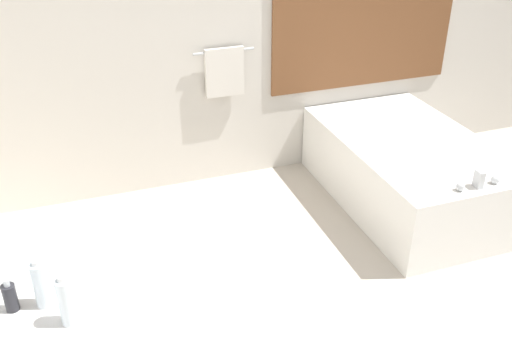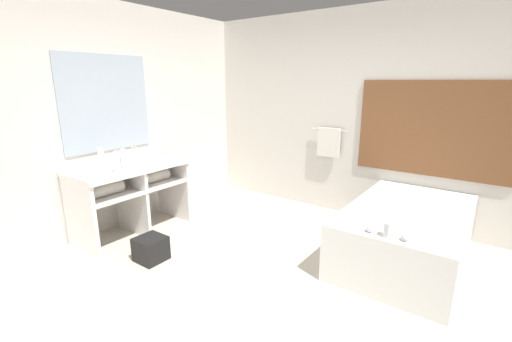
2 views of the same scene
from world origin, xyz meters
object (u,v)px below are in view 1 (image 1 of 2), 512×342
object	(u,v)px
water_bottle_3	(42,284)
water_bottle_2	(67,301)
bathtub	(408,168)
soap_dispenser	(10,297)

from	to	relation	value
water_bottle_3	water_bottle_2	bearing A→B (deg)	-57.15
bathtub	water_bottle_3	bearing A→B (deg)	-153.35
water_bottle_3	soap_dispenser	xyz separation A→B (m)	(-0.13, 0.01, -0.04)
water_bottle_3	bathtub	bearing A→B (deg)	26.65
bathtub	water_bottle_2	distance (m)	3.10
water_bottle_2	soap_dispenser	distance (m)	0.27
bathtub	soap_dispenser	bearing A→B (deg)	-154.59
bathtub	soap_dispenser	distance (m)	3.21
bathtub	soap_dispenser	world-z (taller)	soap_dispenser
water_bottle_2	water_bottle_3	distance (m)	0.17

